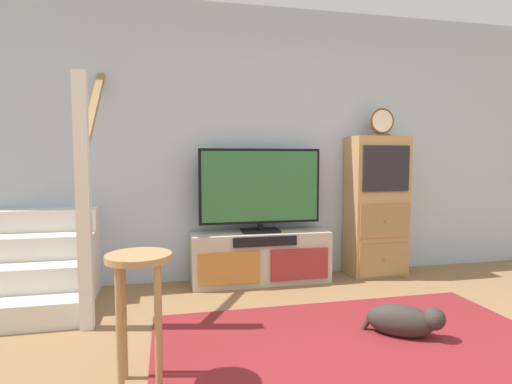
# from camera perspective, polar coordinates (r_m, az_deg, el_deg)

# --- Properties ---
(back_wall) EXTENTS (6.40, 0.12, 2.70)m
(back_wall) POSITION_cam_1_polar(r_m,az_deg,el_deg) (4.23, 3.85, 6.62)
(back_wall) COLOR #A8BCD1
(back_wall) RESTS_ON ground_plane
(area_rug) EXTENTS (2.60, 1.80, 0.01)m
(area_rug) POSITION_cam_1_polar(r_m,az_deg,el_deg) (2.77, 15.31, -21.11)
(area_rug) COLOR maroon
(area_rug) RESTS_ON ground_plane
(media_console) EXTENTS (1.34, 0.38, 0.50)m
(media_console) POSITION_cam_1_polar(r_m,az_deg,el_deg) (4.01, 0.68, -9.13)
(media_console) COLOR #BCB29E
(media_console) RESTS_ON ground_plane
(television) EXTENTS (1.19, 0.22, 0.81)m
(television) POSITION_cam_1_polar(r_m,az_deg,el_deg) (3.93, 0.61, 0.57)
(television) COLOR black
(television) RESTS_ON media_console
(side_cabinet) EXTENTS (0.58, 0.38, 1.43)m
(side_cabinet) POSITION_cam_1_polar(r_m,az_deg,el_deg) (4.38, 16.51, -1.96)
(side_cabinet) COLOR tan
(side_cabinet) RESTS_ON ground_plane
(desk_clock) EXTENTS (0.26, 0.08, 0.28)m
(desk_clock) POSITION_cam_1_polar(r_m,az_deg,el_deg) (4.36, 17.12, 9.30)
(desk_clock) COLOR #4C3823
(desk_clock) RESTS_ON side_cabinet
(staircase) EXTENTS (1.00, 1.36, 2.20)m
(staircase) POSITION_cam_1_polar(r_m,az_deg,el_deg) (4.04, -27.50, -7.80)
(staircase) COLOR silver
(staircase) RESTS_ON ground_plane
(bar_stool_near) EXTENTS (0.34, 0.34, 0.71)m
(bar_stool_near) POSITION_cam_1_polar(r_m,az_deg,el_deg) (2.27, -16.00, -12.83)
(bar_stool_near) COLOR #A37A4C
(bar_stool_near) RESTS_ON ground_plane
(dog) EXTENTS (0.49, 0.41, 0.23)m
(dog) POSITION_cam_1_polar(r_m,az_deg,el_deg) (3.05, 20.05, -16.52)
(dog) COLOR #332D28
(dog) RESTS_ON ground_plane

